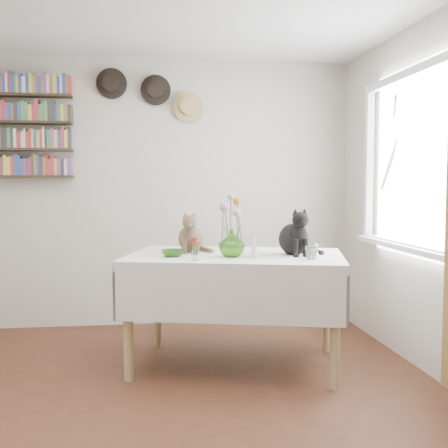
{
  "coord_description": "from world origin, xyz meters",
  "views": [
    {
      "loc": [
        0.06,
        -3.08,
        1.33
      ],
      "look_at": [
        0.6,
        0.81,
        1.05
      ],
      "focal_mm": 45.0,
      "sensor_mm": 36.0,
      "label": 1
    }
  ],
  "objects": [
    {
      "name": "drinking_glass",
      "position": [
        1.16,
        0.57,
        0.86
      ],
      "size": [
        0.13,
        0.13,
        0.09
      ],
      "primitive_type": "imported",
      "rotation": [
        0.0,
        0.0,
        -0.58
      ],
      "color": "white",
      "rests_on": "dining_table"
    },
    {
      "name": "black_cat",
      "position": [
        1.11,
        0.85,
        0.99
      ],
      "size": [
        0.27,
        0.32,
        0.35
      ],
      "primitive_type": null,
      "rotation": [
        0.0,
        0.0,
        0.12
      ],
      "color": "black",
      "rests_on": "dining_table"
    },
    {
      "name": "bookshelf_unit",
      "position": [
        -1.1,
        2.16,
        1.84
      ],
      "size": [
        1.0,
        0.16,
        0.91
      ],
      "color": "#332918",
      "rests_on": "room"
    },
    {
      "name": "wall_hats",
      "position": [
        0.12,
        2.19,
        2.17
      ],
      "size": [
        0.98,
        0.09,
        0.48
      ],
      "color": "black",
      "rests_on": "room"
    },
    {
      "name": "candlestick",
      "position": [
        0.79,
        0.67,
        0.87
      ],
      "size": [
        0.04,
        0.04,
        0.16
      ],
      "color": "white",
      "rests_on": "dining_table"
    },
    {
      "name": "room",
      "position": [
        0.0,
        0.0,
        1.25
      ],
      "size": [
        4.08,
        4.58,
        2.58
      ],
      "color": "brown",
      "rests_on": "ground"
    },
    {
      "name": "flower_vase",
      "position": [
        0.65,
        0.78,
        0.92
      ],
      "size": [
        0.26,
        0.26,
        0.19
      ],
      "primitive_type": "imported",
      "rotation": [
        0.0,
        0.0,
        -0.68
      ],
      "color": "#70BD40",
      "rests_on": "dining_table"
    },
    {
      "name": "berry_jar",
      "position": [
        0.37,
        0.63,
        0.9
      ],
      "size": [
        0.04,
        0.04,
        0.17
      ],
      "color": "white",
      "rests_on": "dining_table"
    },
    {
      "name": "dining_table",
      "position": [
        0.7,
        0.91,
        0.62
      ],
      "size": [
        1.73,
        1.35,
        0.82
      ],
      "color": "white",
      "rests_on": "room"
    },
    {
      "name": "porcelain_figurine",
      "position": [
        1.23,
        0.68,
        0.86
      ],
      "size": [
        0.05,
        0.05,
        0.1
      ],
      "color": "white",
      "rests_on": "dining_table"
    },
    {
      "name": "window",
      "position": [
        1.97,
        0.8,
        1.4
      ],
      "size": [
        0.12,
        1.52,
        1.32
      ],
      "color": "white",
      "rests_on": "room"
    },
    {
      "name": "tabby_cat",
      "position": [
        0.39,
        1.11,
        0.98
      ],
      "size": [
        0.25,
        0.29,
        0.31
      ],
      "primitive_type": null,
      "rotation": [
        0.0,
        0.0,
        -0.16
      ],
      "color": "brown",
      "rests_on": "dining_table"
    },
    {
      "name": "flower_bouquet",
      "position": [
        0.65,
        0.8,
        1.16
      ],
      "size": [
        0.17,
        0.12,
        0.39
      ],
      "color": "#4C7233",
      "rests_on": "flower_vase"
    },
    {
      "name": "green_bowl",
      "position": [
        0.24,
        0.84,
        0.85
      ],
      "size": [
        0.16,
        0.16,
        0.05
      ],
      "primitive_type": "imported",
      "rotation": [
        0.0,
        0.0,
        -0.02
      ],
      "color": "#70BD40",
      "rests_on": "dining_table"
    }
  ]
}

